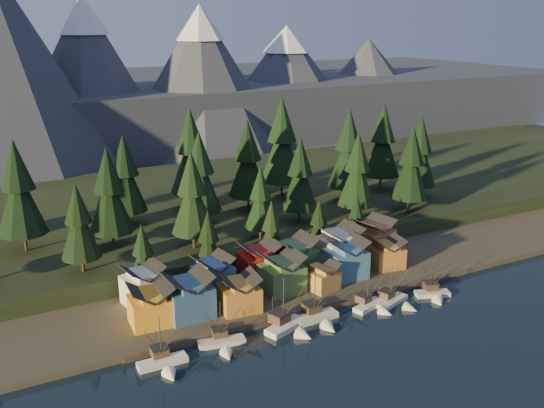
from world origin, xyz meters
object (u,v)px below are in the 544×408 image
boat_1 (223,339)px  boat_2 (290,320)px  house_back_0 (143,284)px  house_back_1 (213,274)px  boat_5 (396,297)px  house_front_0 (151,304)px  house_front_1 (188,294)px  boat_3 (319,312)px  boat_6 (434,289)px  boat_4 (373,301)px  boat_0 (164,358)px

boat_1 → boat_2: (14.74, -0.70, 0.73)m
house_back_0 → house_back_1: bearing=-17.4°
boat_5 → house_front_0: house_front_0 is taller
house_front_1 → house_back_1: (8.97, 7.96, -0.38)m
boat_3 → boat_6: bearing=-6.4°
boat_2 → house_front_1: boat_2 is taller
boat_2 → boat_4: bearing=-19.2°
boat_4 → house_front_1: house_front_1 is taller
boat_3 → house_back_1: bearing=125.2°
boat_0 → boat_5: size_ratio=1.04×
boat_1 → boat_6: boat_6 is taller
boat_0 → house_back_0: size_ratio=1.14×
house_front_0 → house_front_1: 7.90m
boat_3 → boat_5: bearing=-5.8°
boat_1 → house_back_1: 22.18m
boat_0 → boat_3: 34.76m
boat_4 → house_back_0: house_back_0 is taller
boat_4 → house_front_1: bearing=142.8°
boat_0 → boat_6: size_ratio=1.02×
boat_5 → house_front_1: 46.68m
boat_1 → boat_6: (52.07, -2.69, 0.26)m
boat_2 → boat_0: bearing=162.6°
house_front_0 → boat_6: bearing=-10.6°
boat_2 → boat_5: size_ratio=1.24×
boat_3 → boat_6: boat_3 is taller
boat_4 → house_front_0: size_ratio=1.12×
boat_0 → house_front_1: house_front_1 is taller
boat_3 → boat_5: boat_3 is taller
boat_2 → house_front_0: size_ratio=1.40×
boat_3 → boat_6: 29.95m
boat_3 → house_front_0: boat_3 is taller
house_front_1 → boat_1: bearing=-82.4°
boat_4 → house_back_1: bearing=126.0°
boat_2 → house_front_1: size_ratio=1.31×
house_front_0 → house_front_1: size_ratio=0.94×
boat_4 → house_front_0: (-46.08, 13.93, 4.08)m
house_front_0 → house_back_0: bearing=86.5°
boat_3 → boat_6: (29.84, -2.56, -0.25)m
house_front_0 → house_back_0: size_ratio=0.97×
boat_0 → house_back_1: house_back_1 is taller
house_back_0 → house_back_1: size_ratio=1.03×
boat_0 → boat_2: (27.23, 0.83, 0.57)m
boat_4 → boat_0: bearing=163.1°
boat_5 → boat_4: bearing=153.2°
boat_1 → house_back_1: bearing=82.1°
boat_0 → boat_2: 27.25m
boat_0 → boat_2: boat_2 is taller
boat_0 → house_front_1: size_ratio=1.10×
boat_6 → house_front_1: (-54.35, 15.42, 4.49)m
boat_3 → boat_4: bearing=-4.0°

